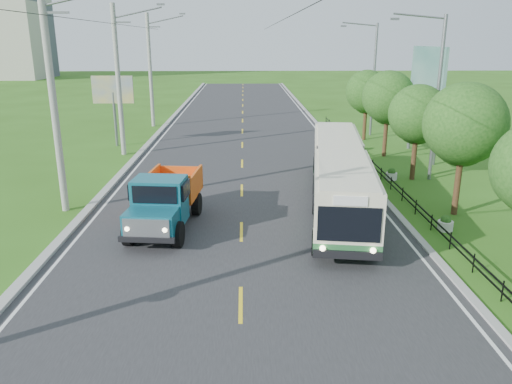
{
  "coord_description": "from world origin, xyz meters",
  "views": [
    {
      "loc": [
        0.14,
        -13.47,
        7.69
      ],
      "look_at": [
        0.6,
        5.49,
        1.9
      ],
      "focal_mm": 35.0,
      "sensor_mm": 36.0,
      "label": 1
    }
  ],
  "objects_px": {
    "streetlight_far": "(372,76)",
    "billboard_right": "(427,77)",
    "pole_far": "(151,70)",
    "tree_back": "(367,94)",
    "planter_near": "(445,224)",
    "planter_far": "(360,146)",
    "dump_truck": "(165,197)",
    "tree_third": "(464,128)",
    "billboard_left": "(113,94)",
    "pole_near": "(54,101)",
    "tree_fifth": "(388,100)",
    "streetlight_mid": "(435,93)",
    "tree_fourth": "(418,117)",
    "planter_mid": "(391,175)",
    "bus": "(339,172)",
    "pole_mid": "(119,80)"
  },
  "relations": [
    {
      "from": "streetlight_far",
      "to": "billboard_right",
      "type": "distance_m",
      "value": 8.18
    },
    {
      "from": "pole_far",
      "to": "tree_back",
      "type": "bearing_deg",
      "value": -20.74
    },
    {
      "from": "planter_near",
      "to": "planter_far",
      "type": "height_order",
      "value": "same"
    },
    {
      "from": "billboard_right",
      "to": "dump_truck",
      "type": "distance_m",
      "value": 20.87
    },
    {
      "from": "tree_third",
      "to": "billboard_left",
      "type": "height_order",
      "value": "tree_third"
    },
    {
      "from": "tree_back",
      "to": "pole_near",
      "type": "bearing_deg",
      "value": -136.59
    },
    {
      "from": "pole_near",
      "to": "tree_fifth",
      "type": "distance_m",
      "value": 21.31
    },
    {
      "from": "tree_third",
      "to": "pole_far",
      "type": "bearing_deg",
      "value": 126.09
    },
    {
      "from": "pole_near",
      "to": "tree_fifth",
      "type": "relative_size",
      "value": 1.72
    },
    {
      "from": "streetlight_mid",
      "to": "planter_near",
      "type": "distance_m",
      "value": 9.46
    },
    {
      "from": "tree_fourth",
      "to": "billboard_right",
      "type": "distance_m",
      "value": 6.59
    },
    {
      "from": "streetlight_mid",
      "to": "tree_fourth",
      "type": "bearing_deg",
      "value": 169.85
    },
    {
      "from": "planter_near",
      "to": "tree_back",
      "type": "bearing_deg",
      "value": 86.43
    },
    {
      "from": "planter_mid",
      "to": "planter_far",
      "type": "relative_size",
      "value": 1.0
    },
    {
      "from": "pole_far",
      "to": "planter_mid",
      "type": "relative_size",
      "value": 14.93
    },
    {
      "from": "billboard_right",
      "to": "bus",
      "type": "height_order",
      "value": "billboard_right"
    },
    {
      "from": "tree_fourth",
      "to": "billboard_left",
      "type": "bearing_deg",
      "value": 153.01
    },
    {
      "from": "tree_fourth",
      "to": "streetlight_mid",
      "type": "bearing_deg",
      "value": -10.15
    },
    {
      "from": "pole_near",
      "to": "bus",
      "type": "distance_m",
      "value": 13.36
    },
    {
      "from": "pole_near",
      "to": "streetlight_far",
      "type": "relative_size",
      "value": 1.1
    },
    {
      "from": "tree_third",
      "to": "tree_back",
      "type": "distance_m",
      "value": 18.0
    },
    {
      "from": "tree_fifth",
      "to": "planter_far",
      "type": "xyz_separation_m",
      "value": [
        -1.26,
        1.86,
        -3.57
      ]
    },
    {
      "from": "planter_far",
      "to": "bus",
      "type": "height_order",
      "value": "bus"
    },
    {
      "from": "tree_third",
      "to": "planter_near",
      "type": "bearing_deg",
      "value": -120.41
    },
    {
      "from": "planter_near",
      "to": "streetlight_mid",
      "type": "bearing_deg",
      "value": 75.68
    },
    {
      "from": "pole_far",
      "to": "planter_near",
      "type": "bearing_deg",
      "value": -58.01
    },
    {
      "from": "pole_mid",
      "to": "dump_truck",
      "type": "relative_size",
      "value": 1.69
    },
    {
      "from": "pole_mid",
      "to": "bus",
      "type": "bearing_deg",
      "value": -42.0
    },
    {
      "from": "pole_near",
      "to": "bus",
      "type": "xyz_separation_m",
      "value": [
        12.92,
        0.37,
        -3.39
      ]
    },
    {
      "from": "dump_truck",
      "to": "planter_near",
      "type": "bearing_deg",
      "value": 3.15
    },
    {
      "from": "pole_near",
      "to": "tree_fourth",
      "type": "xyz_separation_m",
      "value": [
        18.12,
        5.14,
        -1.51
      ]
    },
    {
      "from": "pole_mid",
      "to": "tree_back",
      "type": "relative_size",
      "value": 1.82
    },
    {
      "from": "planter_near",
      "to": "billboard_left",
      "type": "relative_size",
      "value": 0.13
    },
    {
      "from": "planter_far",
      "to": "dump_truck",
      "type": "bearing_deg",
      "value": -127.44
    },
    {
      "from": "pole_near",
      "to": "tree_back",
      "type": "distance_m",
      "value": 24.98
    },
    {
      "from": "streetlight_far",
      "to": "billboard_left",
      "type": "bearing_deg",
      "value": -168.77
    },
    {
      "from": "streetlight_mid",
      "to": "billboard_right",
      "type": "distance_m",
      "value": 6.24
    },
    {
      "from": "tree_fifth",
      "to": "billboard_left",
      "type": "distance_m",
      "value": 19.74
    },
    {
      "from": "tree_third",
      "to": "planter_far",
      "type": "relative_size",
      "value": 8.96
    },
    {
      "from": "pole_mid",
      "to": "billboard_left",
      "type": "xyz_separation_m",
      "value": [
        -1.24,
        3.0,
        -1.23
      ]
    },
    {
      "from": "streetlight_far",
      "to": "planter_near",
      "type": "relative_size",
      "value": 13.54
    },
    {
      "from": "tree_fourth",
      "to": "dump_truck",
      "type": "height_order",
      "value": "tree_fourth"
    },
    {
      "from": "tree_back",
      "to": "bus",
      "type": "distance_m",
      "value": 17.67
    },
    {
      "from": "pole_far",
      "to": "planter_far",
      "type": "bearing_deg",
      "value": -33.12
    },
    {
      "from": "bus",
      "to": "pole_far",
      "type": "bearing_deg",
      "value": 126.59
    },
    {
      "from": "streetlight_mid",
      "to": "streetlight_far",
      "type": "bearing_deg",
      "value": 90.0
    },
    {
      "from": "pole_mid",
      "to": "streetlight_far",
      "type": "relative_size",
      "value": 1.1
    },
    {
      "from": "streetlight_far",
      "to": "billboard_left",
      "type": "distance_m",
      "value": 20.56
    },
    {
      "from": "bus",
      "to": "tree_back",
      "type": "bearing_deg",
      "value": 80.7
    },
    {
      "from": "tree_fourth",
      "to": "tree_fifth",
      "type": "height_order",
      "value": "tree_fifth"
    }
  ]
}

